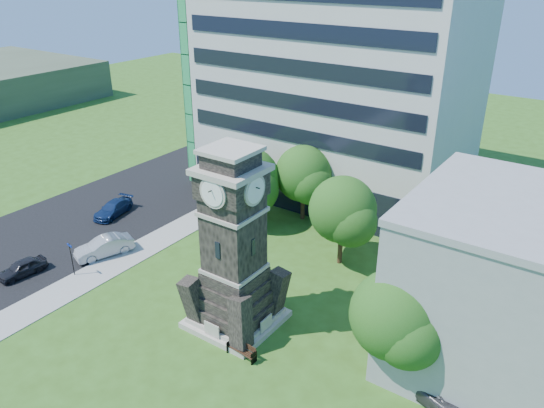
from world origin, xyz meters
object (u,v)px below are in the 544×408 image
Objects in this scene: clock_tower at (234,253)px; car_street_north at (113,209)px; car_street_mid at (104,247)px; car_east_lot at (440,391)px; street_sign at (71,256)px; car_street_south at (22,268)px; park_bench at (242,349)px.

clock_tower reaches higher than car_street_north.
clock_tower reaches higher than car_street_mid.
car_east_lot is (27.75, 0.14, -0.04)m from car_street_mid.
car_street_mid is 3.54m from street_sign.
car_street_mid is 1.04× the size of car_street_north.
car_street_south is at bearing -136.37° from street_sign.
car_east_lot is (13.48, 0.86, -4.55)m from clock_tower.
car_east_lot is at bearing -21.75° from car_street_north.
car_street_south is 19.57m from park_bench.
street_sign is at bearing -174.48° from park_bench.
street_sign reaches higher than car_street_south.
car_east_lot is (33.11, -5.23, 0.08)m from car_street_north.
car_east_lot is at bearing 3.66° from clock_tower.
clock_tower reaches higher than car_street_south.
car_street_south is 1.30× the size of street_sign.
car_street_south is at bearing -168.09° from park_bench.
car_street_mid is at bearing 106.97° from car_east_lot.
street_sign is (-16.14, -0.16, 1.20)m from park_bench.
car_street_mid is at bearing 177.11° from clock_tower.
clock_tower is 6.16× the size of park_bench.
clock_tower is at bearing 139.39° from park_bench.
car_street_south is 1.83× the size of park_bench.
clock_tower is at bearing 110.34° from car_east_lot.
clock_tower is 4.39× the size of street_sign.
car_street_south is at bearing -96.21° from car_street_mid.
car_street_mid is at bearing 108.96° from street_sign.
clock_tower reaches higher than car_east_lot.
street_sign reaches higher than car_street_mid.
car_east_lot is 2.65× the size of park_bench.
park_bench is at bearing -45.56° from clock_tower.
street_sign is (-13.72, -2.64, -3.54)m from clock_tower.
car_street_south is at bearing 117.29° from car_east_lot.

